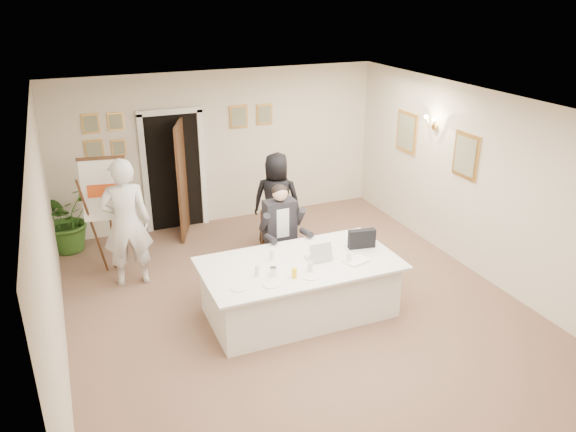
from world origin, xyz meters
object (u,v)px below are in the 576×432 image
at_px(flip_chart, 109,221).
at_px(paper_stack, 357,261).
at_px(laptop, 318,249).
at_px(oj_glass, 294,273).
at_px(laptop_bag, 362,239).
at_px(steel_jug, 273,271).
at_px(standing_woman, 277,201).
at_px(seated_man, 281,232).
at_px(conference_table, 300,288).
at_px(potted_palm, 66,218).
at_px(standing_man, 126,223).

xyz_separation_m(flip_chart, paper_stack, (2.88, -2.50, -0.06)).
distance_m(laptop, oj_glass, 0.62).
bearing_deg(laptop_bag, steel_jug, -159.37).
xyz_separation_m(standing_woman, steel_jug, (-0.97, -2.33, 0.01)).
xyz_separation_m(seated_man, oj_glass, (-0.39, -1.42, 0.09)).
bearing_deg(seated_man, steel_jug, -129.42).
distance_m(conference_table, standing_woman, 2.24).
relative_size(potted_palm, oj_glass, 8.65).
distance_m(standing_woman, steel_jug, 2.53).
height_order(standing_man, paper_stack, standing_man).
bearing_deg(conference_table, flip_chart, 134.52).
xyz_separation_m(seated_man, standing_man, (-2.14, 0.68, 0.23)).
bearing_deg(standing_man, flip_chart, -63.34).
xyz_separation_m(standing_man, potted_palm, (-0.80, 1.60, -0.41)).
distance_m(potted_palm, paper_stack, 5.02).
height_order(flip_chart, steel_jug, flip_chart).
bearing_deg(paper_stack, steel_jug, 176.01).
bearing_deg(potted_palm, steel_jug, -56.61).
bearing_deg(standing_woman, standing_man, 37.68).
distance_m(flip_chart, oj_glass, 3.23).
bearing_deg(standing_woman, seated_man, 100.26).
distance_m(oj_glass, steel_jug, 0.27).
bearing_deg(potted_palm, standing_woman, -19.98).
bearing_deg(standing_man, paper_stack, 147.10).
height_order(laptop, steel_jug, laptop).
distance_m(flip_chart, potted_palm, 1.30).
distance_m(standing_man, standing_woman, 2.53).
bearing_deg(laptop_bag, conference_table, -165.54).
bearing_deg(conference_table, steel_jug, -156.54).
distance_m(potted_palm, steel_jug, 4.24).
height_order(laptop_bag, paper_stack, laptop_bag).
xyz_separation_m(conference_table, laptop_bag, (0.97, 0.09, 0.51)).
bearing_deg(oj_glass, standing_woman, 73.25).
xyz_separation_m(standing_woman, laptop_bag, (0.46, -2.05, 0.09)).
xyz_separation_m(conference_table, steel_jug, (-0.45, -0.20, 0.44)).
bearing_deg(oj_glass, potted_palm, 124.60).
bearing_deg(oj_glass, seated_man, 74.45).
bearing_deg(conference_table, paper_stack, -21.74).
distance_m(flip_chart, standing_woman, 2.70).
height_order(standing_woman, laptop, standing_woman).
bearing_deg(laptop, standing_man, 143.03).
bearing_deg(paper_stack, seated_man, 111.95).
distance_m(laptop, steel_jug, 0.75).
height_order(paper_stack, oj_glass, oj_glass).
bearing_deg(steel_jug, seated_man, 63.94).
relative_size(potted_palm, laptop_bag, 2.98).
bearing_deg(paper_stack, laptop, 146.18).
bearing_deg(laptop, steel_jug, -163.02).
relative_size(standing_woman, steel_jug, 14.89).
distance_m(standing_woman, paper_stack, 2.42).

